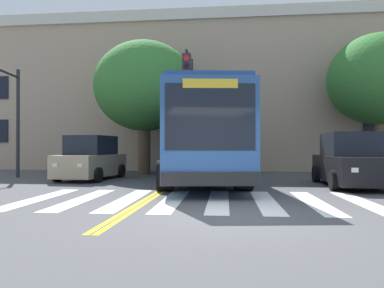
# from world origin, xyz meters

# --- Properties ---
(ground_plane) EXTENTS (120.00, 120.00, 0.00)m
(ground_plane) POSITION_xyz_m (0.00, 0.00, 0.00)
(ground_plane) COLOR #4C4C4F
(crosswalk) EXTENTS (9.11, 4.38, 0.01)m
(crosswalk) POSITION_xyz_m (-0.82, 2.14, 0.00)
(crosswalk) COLOR white
(crosswalk) RESTS_ON ground
(lane_line_yellow_inner) EXTENTS (0.12, 36.00, 0.01)m
(lane_line_yellow_inner) POSITION_xyz_m (-2.17, 16.14, 0.00)
(lane_line_yellow_inner) COLOR gold
(lane_line_yellow_inner) RESTS_ON ground
(lane_line_yellow_outer) EXTENTS (0.12, 36.00, 0.01)m
(lane_line_yellow_outer) POSITION_xyz_m (-2.01, 16.14, 0.00)
(lane_line_yellow_outer) COLOR gold
(lane_line_yellow_outer) RESTS_ON ground
(city_bus) EXTENTS (4.26, 12.55, 3.43)m
(city_bus) POSITION_xyz_m (-1.27, 8.08, 1.86)
(city_bus) COLOR #2D5699
(city_bus) RESTS_ON ground
(car_tan_near_lane) EXTENTS (2.15, 4.14, 1.88)m
(car_tan_near_lane) POSITION_xyz_m (-5.90, 7.92, 0.86)
(car_tan_near_lane) COLOR tan
(car_tan_near_lane) RESTS_ON ground
(car_black_far_lane) EXTENTS (2.14, 4.73, 1.92)m
(car_black_far_lane) POSITION_xyz_m (4.33, 6.27, 0.86)
(car_black_far_lane) COLOR black
(car_black_far_lane) RESTS_ON ground
(traffic_light_overhead) EXTENTS (0.48, 3.92, 5.65)m
(traffic_light_overhead) POSITION_xyz_m (-1.74, 8.83, 3.76)
(traffic_light_overhead) COLOR #28282D
(traffic_light_overhead) RESTS_ON ground
(street_tree_curbside_large) EXTENTS (6.68, 6.59, 6.96)m
(street_tree_curbside_large) POSITION_xyz_m (7.28, 11.61, 4.71)
(street_tree_curbside_large) COLOR brown
(street_tree_curbside_large) RESTS_ON ground
(street_tree_curbside_small) EXTENTS (6.68, 6.61, 6.86)m
(street_tree_curbside_small) POSITION_xyz_m (-4.40, 11.29, 4.52)
(street_tree_curbside_small) COLOR brown
(street_tree_curbside_small) RESTS_ON ground
(building_facade) EXTENTS (40.99, 7.19, 9.48)m
(building_facade) POSITION_xyz_m (2.35, 17.37, 4.75)
(building_facade) COLOR tan
(building_facade) RESTS_ON ground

